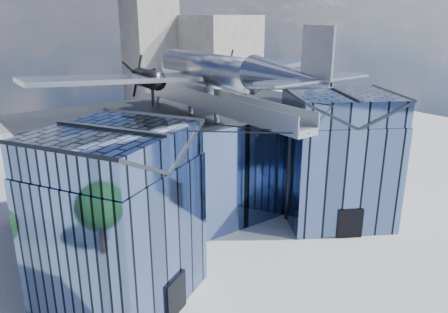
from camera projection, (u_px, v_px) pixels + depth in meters
ground_plane at (238, 245)px, 36.08m from camera, size 120.00×120.00×0.00m
museum at (199, 163)px, 38.82m from camera, size 32.88×24.50×17.60m
bg_towers at (60, 66)px, 72.60m from camera, size 77.00×24.50×26.00m
tree_plaza_e at (378, 145)px, 49.67m from camera, size 4.51×4.51×5.94m
tree_side_e at (367, 140)px, 54.56m from camera, size 3.24×3.24×4.79m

